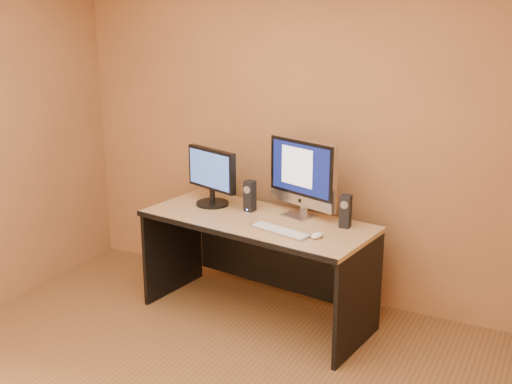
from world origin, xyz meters
The scene contains 10 objects.
walls centered at (0.00, 0.00, 1.30)m, with size 4.00×4.00×2.60m, color #9D693F, non-canonical shape.
desk centered at (-0.15, 1.42, 0.38)m, with size 1.64×0.72×0.76m, color tan, non-canonical shape.
imac centered at (0.08, 1.60, 1.04)m, with size 0.59×0.22×0.56m, color #B1B2B6, non-canonical shape.
second_monitor centered at (-0.61, 1.56, 0.98)m, with size 0.49×0.25×0.43m, color black, non-canonical shape.
speaker_left centered at (-0.29, 1.55, 0.87)m, with size 0.07×0.07×0.23m, color black, non-canonical shape.
speaker_right centered at (0.45, 1.53, 0.87)m, with size 0.07×0.07×0.23m, color black, non-canonical shape.
keyboard centered at (0.10, 1.24, 0.77)m, with size 0.44×0.12×0.02m, color #B3B3B7.
mouse centered at (0.36, 1.25, 0.78)m, with size 0.06×0.10×0.04m, color silver.
cable_a centered at (0.10, 1.70, 0.76)m, with size 0.01×0.01×0.23m, color black.
cable_b centered at (0.04, 1.73, 0.76)m, with size 0.01×0.01×0.18m, color black.
Camera 1 is at (1.79, -2.40, 2.23)m, focal length 45.00 mm.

